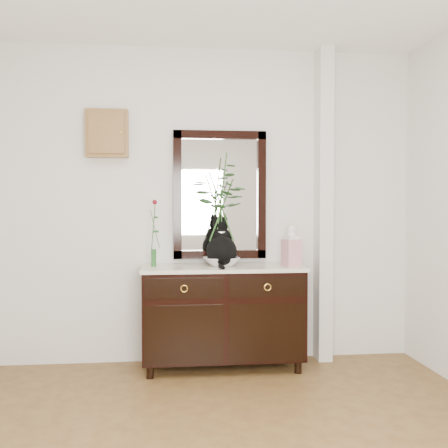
{
  "coord_description": "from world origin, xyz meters",
  "views": [
    {
      "loc": [
        -0.35,
        -2.54,
        1.35
      ],
      "look_at": [
        0.1,
        1.63,
        1.2
      ],
      "focal_mm": 42.0,
      "sensor_mm": 36.0,
      "label": 1
    }
  ],
  "objects": [
    {
      "name": "pilaster",
      "position": [
        1.0,
        1.9,
        1.35
      ],
      "size": [
        0.12,
        0.2,
        2.7
      ],
      "primitive_type": "cube",
      "color": "silver",
      "rests_on": "ground"
    },
    {
      "name": "ginger_jar",
      "position": [
        0.67,
        1.69,
        1.02
      ],
      "size": [
        0.16,
        0.16,
        0.35
      ],
      "primitive_type": null,
      "rotation": [
        0.0,
        0.0,
        0.29
      ],
      "color": "white",
      "rests_on": "sideboard"
    },
    {
      "name": "lotus_bowl",
      "position": [
        0.09,
        1.75,
        0.89
      ],
      "size": [
        0.33,
        0.33,
        0.07
      ],
      "primitive_type": "imported",
      "rotation": [
        0.0,
        0.0,
        0.14
      ],
      "color": "silver",
      "rests_on": "sideboard"
    },
    {
      "name": "vase_branches",
      "position": [
        0.09,
        1.75,
        1.33
      ],
      "size": [
        0.51,
        0.51,
        0.93
      ],
      "primitive_type": null,
      "rotation": [
        0.0,
        0.0,
        0.16
      ],
      "color": "silver",
      "rests_on": "lotus_bowl"
    },
    {
      "name": "wall_mirror",
      "position": [
        0.1,
        1.97,
        1.44
      ],
      "size": [
        0.8,
        0.06,
        1.1
      ],
      "color": "black",
      "rests_on": "wall_back"
    },
    {
      "name": "bud_vase_rose",
      "position": [
        -0.46,
        1.76,
        1.13
      ],
      "size": [
        0.08,
        0.08,
        0.55
      ],
      "primitive_type": null,
      "rotation": [
        0.0,
        0.0,
        -0.27
      ],
      "color": "#265F27",
      "rests_on": "sideboard"
    },
    {
      "name": "wall_back",
      "position": [
        0.0,
        1.98,
        1.35
      ],
      "size": [
        3.6,
        0.04,
        2.7
      ],
      "primitive_type": "cube",
      "color": "silver",
      "rests_on": "ground"
    },
    {
      "name": "sideboard",
      "position": [
        0.1,
        1.73,
        0.47
      ],
      "size": [
        1.33,
        0.52,
        0.82
      ],
      "color": "black",
      "rests_on": "ground"
    },
    {
      "name": "cat",
      "position": [
        0.09,
        1.74,
        1.06
      ],
      "size": [
        0.3,
        0.36,
        0.41
      ],
      "primitive_type": null,
      "rotation": [
        0.0,
        0.0,
        0.02
      ],
      "color": "black",
      "rests_on": "sideboard"
    },
    {
      "name": "key_cabinet",
      "position": [
        -0.85,
        1.94,
        1.95
      ],
      "size": [
        0.35,
        0.1,
        0.4
      ],
      "primitive_type": "cube",
      "color": "brown",
      "rests_on": "wall_back"
    }
  ]
}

